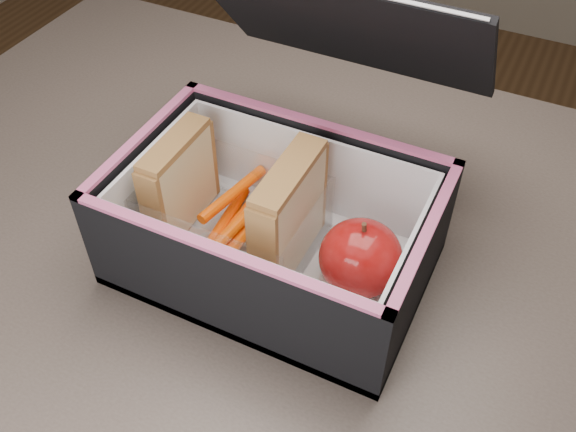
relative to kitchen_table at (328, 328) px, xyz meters
name	(u,v)px	position (x,y,z in m)	size (l,w,h in m)	color
kitchen_table	(328,328)	(0.00, 0.00, 0.00)	(1.20, 0.80, 0.75)	brown
lunch_bag	(277,216)	(-0.06, -0.01, 0.15)	(0.30, 0.32, 0.26)	black
plastic_tub	(234,214)	(-0.11, -0.01, 0.14)	(0.17, 0.12, 0.07)	white
sandwich_left	(180,181)	(-0.17, -0.01, 0.16)	(0.03, 0.09, 0.10)	beige
sandwich_right	(289,215)	(-0.04, -0.01, 0.16)	(0.03, 0.10, 0.11)	beige
carrot_sticks	(239,220)	(-0.11, 0.00, 0.12)	(0.05, 0.16, 0.03)	#F94307
paper_napkin	(354,284)	(0.03, -0.01, 0.11)	(0.07, 0.07, 0.01)	white
red_apple	(361,258)	(0.03, -0.01, 0.15)	(0.08, 0.08, 0.08)	#880503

